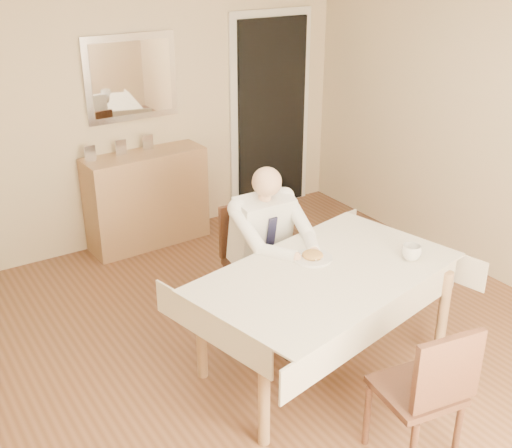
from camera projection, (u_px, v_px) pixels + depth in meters
room at (288, 191)px, 3.84m from camera, size 5.00×5.02×2.60m
doorway at (271, 115)px, 6.61m from camera, size 0.96×0.07×2.10m
mirror at (131, 78)px, 5.66m from camera, size 0.86×0.04×0.76m
dining_table at (326, 283)px, 4.10m from camera, size 1.92×1.37×0.75m
chair_far at (252, 254)px, 4.85m from camera, size 0.45×0.45×0.88m
chair_near at (428, 388)px, 3.43m from camera, size 0.47×0.47×0.87m
seated_man at (274, 245)px, 4.55m from camera, size 0.48×0.72×1.24m
plate at (312, 258)px, 4.22m from camera, size 0.26×0.26×0.02m
food at (313, 255)px, 4.21m from camera, size 0.14×0.14×0.06m
knife at (323, 258)px, 4.18m from camera, size 0.01×0.13×0.01m
fork at (313, 261)px, 4.14m from camera, size 0.01×0.13×0.01m
coffee_mug at (411, 252)px, 4.19m from camera, size 0.15×0.15×0.10m
sideboard at (147, 199)px, 5.99m from camera, size 1.13×0.42×0.89m
photo_frame_left at (90, 153)px, 5.58m from camera, size 0.10×0.02×0.14m
photo_frame_center at (121, 147)px, 5.74m from camera, size 0.10×0.02×0.14m
photo_frame_right at (148, 142)px, 5.88m from camera, size 0.10×0.02×0.14m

